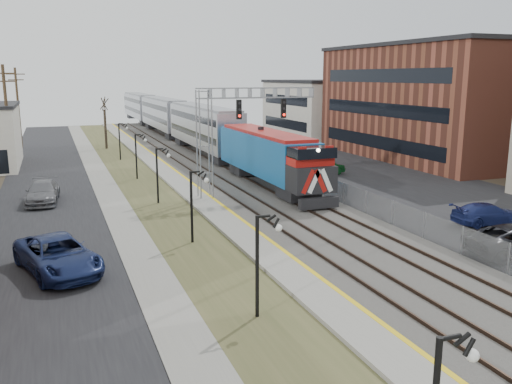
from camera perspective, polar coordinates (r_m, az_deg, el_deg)
street_west at (r=45.68m, az=-21.17°, el=-0.01°), size 7.00×120.00×0.04m
sidewalk at (r=45.82m, az=-15.55°, el=0.44°), size 2.00×120.00×0.08m
grass_median at (r=46.17m, az=-11.84°, el=0.70°), size 4.00×120.00×0.06m
platform at (r=46.68m, az=-8.21°, el=1.07°), size 2.00×120.00×0.24m
ballast_bed at (r=47.98m, az=-2.38°, el=1.46°), size 8.00×120.00×0.20m
parking_lot at (r=52.93m, az=10.06°, el=2.20°), size 16.00×120.00×0.04m
platform_edge at (r=46.85m, az=-7.17°, el=1.29°), size 0.24×120.00×0.01m
track_near at (r=47.37m, az=-4.68°, el=1.50°), size 1.58×120.00×0.15m
track_far at (r=48.43m, az=-0.69°, el=1.78°), size 1.58×120.00×0.15m
train at (r=77.67m, az=-8.58°, el=7.51°), size 3.00×85.85×5.33m
signal_gantry at (r=39.77m, az=-3.08°, el=7.23°), size 9.00×1.07×8.15m
lampposts at (r=29.70m, az=-6.93°, el=-1.53°), size 0.14×62.14×4.00m
fence at (r=49.31m, az=2.26°, el=2.57°), size 0.04×120.00×1.60m
buildings_east at (r=57.84m, az=24.46°, el=8.41°), size 16.00×76.00×15.00m
bare_trees at (r=49.14m, az=-22.75°, el=3.85°), size 12.30×42.30×5.95m
car_lot_d at (r=36.12m, az=23.19°, el=-2.18°), size 4.68×2.30×1.31m
car_lot_e at (r=51.63m, az=5.23°, el=2.93°), size 4.88×3.54×1.54m
car_lot_f at (r=50.05m, az=7.37°, el=2.47°), size 4.28×2.91×1.34m
car_street_a at (r=26.78m, az=-20.13°, el=-6.35°), size 4.36×6.47×1.65m
car_street_b at (r=41.75m, az=-21.55°, el=-0.07°), size 2.57×5.41×1.52m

